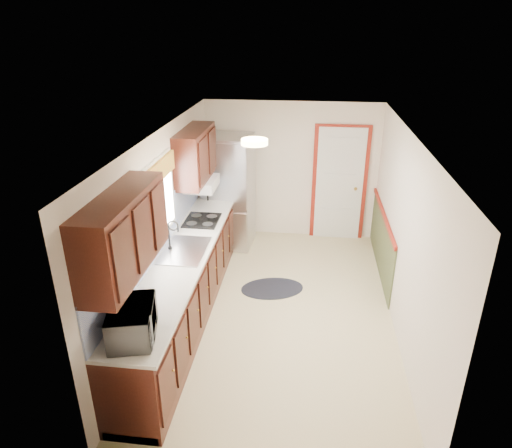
# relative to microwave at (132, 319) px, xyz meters

# --- Properties ---
(room_shell) EXTENTS (3.20, 5.20, 2.52)m
(room_shell) POSITION_rel_microwave_xyz_m (1.20, 1.93, 0.06)
(room_shell) COLOR beige
(room_shell) RESTS_ON ground
(kitchen_run) EXTENTS (0.63, 4.00, 2.20)m
(kitchen_run) POSITION_rel_microwave_xyz_m (-0.04, 1.64, -0.33)
(kitchen_run) COLOR black
(kitchen_run) RESTS_ON ground
(back_wall_trim) EXTENTS (1.12, 2.30, 2.08)m
(back_wall_trim) POSITION_rel_microwave_xyz_m (2.19, 4.14, -0.25)
(back_wall_trim) COLOR maroon
(back_wall_trim) RESTS_ON ground
(ceiling_fixture) EXTENTS (0.30, 0.30, 0.06)m
(ceiling_fixture) POSITION_rel_microwave_xyz_m (0.90, 1.73, 1.22)
(ceiling_fixture) COLOR #FFD88C
(ceiling_fixture) RESTS_ON room_shell
(microwave) EXTENTS (0.45, 0.64, 0.39)m
(microwave) POSITION_rel_microwave_xyz_m (0.00, 0.00, 0.00)
(microwave) COLOR white
(microwave) RESTS_ON kitchen_run
(refrigerator) EXTENTS (0.84, 0.82, 1.91)m
(refrigerator) POSITION_rel_microwave_xyz_m (0.18, 3.92, -0.18)
(refrigerator) COLOR #B7B7BC
(refrigerator) RESTS_ON ground
(rug) EXTENTS (1.04, 0.81, 0.01)m
(rug) POSITION_rel_microwave_xyz_m (1.07, 2.47, -1.13)
(rug) COLOR black
(rug) RESTS_ON ground
(cooktop) EXTENTS (0.48, 0.58, 0.02)m
(cooktop) POSITION_rel_microwave_xyz_m (0.01, 2.68, -0.19)
(cooktop) COLOR black
(cooktop) RESTS_ON kitchen_run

